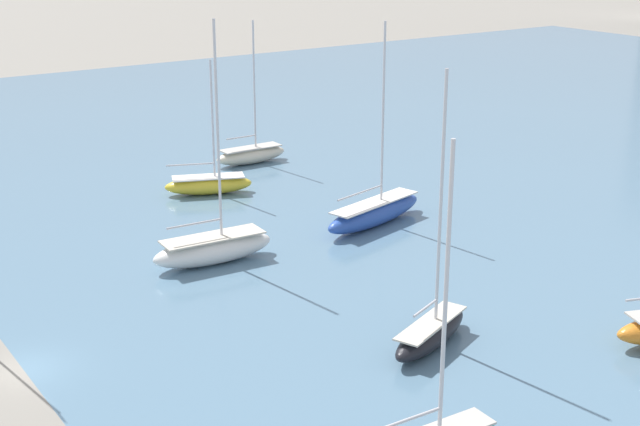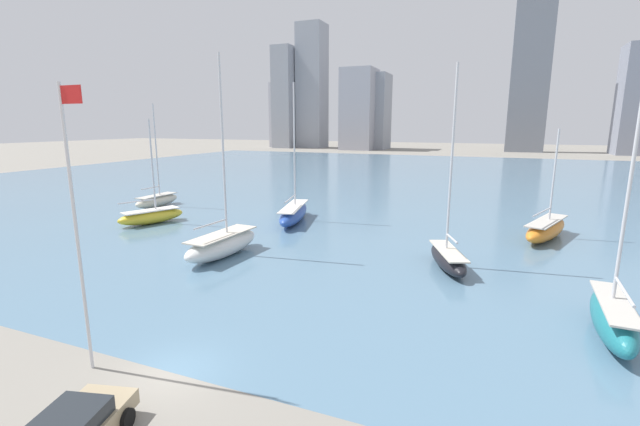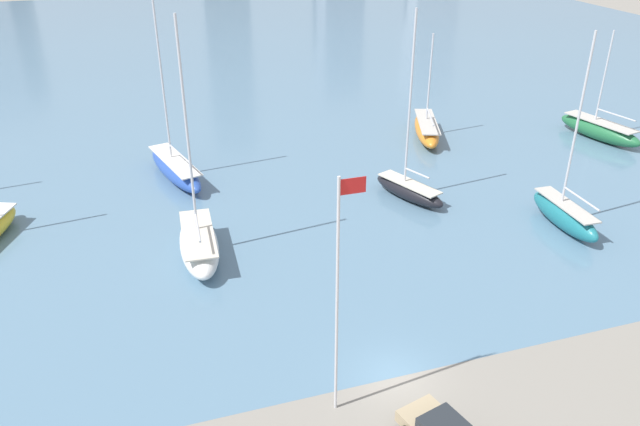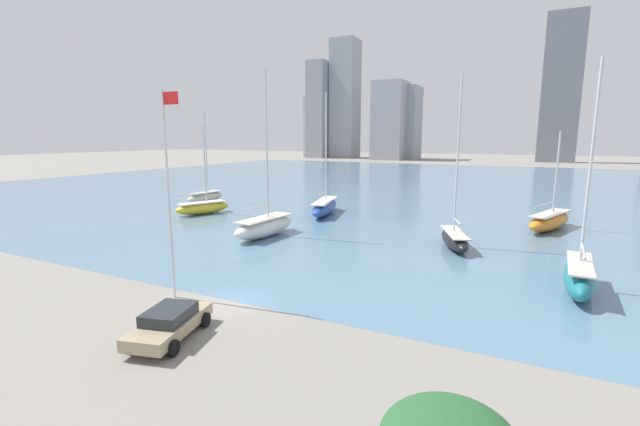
% 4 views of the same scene
% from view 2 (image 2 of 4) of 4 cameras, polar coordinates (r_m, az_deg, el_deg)
% --- Properties ---
extents(ground_plane, '(500.00, 500.00, 0.00)m').
position_cam_2_polar(ground_plane, '(21.05, -19.05, -19.50)').
color(ground_plane, gray).
extents(harbor_water, '(180.00, 140.00, 0.00)m').
position_cam_2_polar(harbor_water, '(84.78, 13.84, 4.15)').
color(harbor_water, slate).
rests_on(harbor_water, ground_plane).
extents(flag_pole, '(1.24, 0.14, 12.33)m').
position_cam_2_polar(flag_pole, '(20.50, -29.73, -1.18)').
color(flag_pole, silver).
rests_on(flag_pole, ground_plane).
extents(distant_city_skyline, '(181.40, 22.73, 56.53)m').
position_cam_2_polar(distant_city_skyline, '(185.97, 14.64, 14.50)').
color(distant_city_skyline, '#A8A8B2').
rests_on(distant_city_skyline, ground_plane).
extents(sailboat_cream, '(2.14, 7.26, 13.28)m').
position_cam_2_polar(sailboat_cream, '(60.40, -20.90, 1.64)').
color(sailboat_cream, beige).
rests_on(sailboat_cream, harbor_water).
extents(sailboat_orange, '(5.33, 9.73, 10.31)m').
position_cam_2_polar(sailboat_orange, '(45.82, 27.92, -1.89)').
color(sailboat_orange, orange).
rests_on(sailboat_orange, harbor_water).
extents(sailboat_teal, '(2.02, 7.61, 14.32)m').
position_cam_2_polar(sailboat_teal, '(26.80, 34.46, -11.37)').
color(sailboat_teal, '#1E757F').
rests_on(sailboat_teal, harbor_water).
extents(sailboat_blue, '(4.68, 10.63, 15.10)m').
position_cam_2_polar(sailboat_blue, '(47.68, -3.52, 0.01)').
color(sailboat_blue, '#284CA8').
rests_on(sailboat_blue, harbor_water).
extents(sailboat_black, '(4.28, 7.26, 14.98)m').
position_cam_2_polar(sailboat_black, '(33.79, 16.68, -5.59)').
color(sailboat_black, black).
rests_on(sailboat_black, harbor_water).
extents(sailboat_yellow, '(4.79, 7.57, 11.26)m').
position_cam_2_polar(sailboat_yellow, '(50.39, -21.56, -0.34)').
color(sailboat_yellow, yellow).
rests_on(sailboat_yellow, harbor_water).
extents(sailboat_white, '(3.07, 8.63, 16.12)m').
position_cam_2_polar(sailboat_white, '(36.14, -12.88, -4.01)').
color(sailboat_white, white).
rests_on(sailboat_white, harbor_water).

